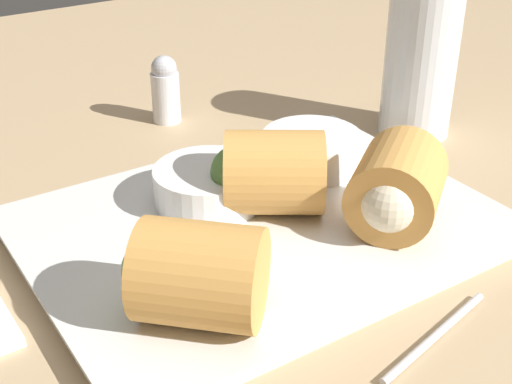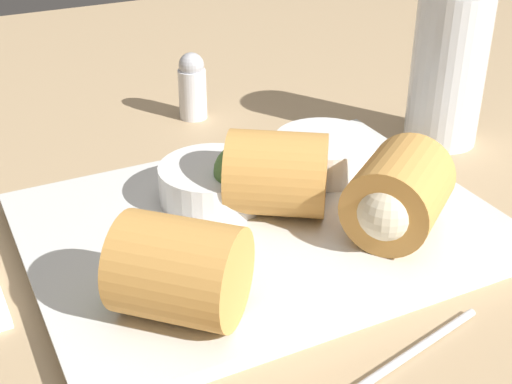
{
  "view_description": "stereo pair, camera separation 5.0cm",
  "coord_description": "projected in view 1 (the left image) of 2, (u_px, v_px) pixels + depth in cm",
  "views": [
    {
      "loc": [
        -24.07,
        -36.42,
        30.12
      ],
      "look_at": [
        -0.43,
        -0.05,
        5.94
      ],
      "focal_mm": 50.0,
      "sensor_mm": 36.0,
      "label": 1
    },
    {
      "loc": [
        -19.73,
        -38.9,
        30.12
      ],
      "look_at": [
        -0.43,
        -0.05,
        5.94
      ],
      "focal_mm": 50.0,
      "sensor_mm": 36.0,
      "label": 2
    }
  ],
  "objects": [
    {
      "name": "table_surface",
      "position": [
        260.0,
        249.0,
        0.52
      ],
      "size": [
        180.0,
        140.0,
        2.0
      ],
      "color": "tan",
      "rests_on": "ground"
    },
    {
      "name": "serving_plate",
      "position": [
        256.0,
        231.0,
        0.51
      ],
      "size": [
        32.6,
        24.56,
        1.5
      ],
      "color": "silver",
      "rests_on": "table_surface"
    },
    {
      "name": "roll_front_left",
      "position": [
        267.0,
        172.0,
        0.51
      ],
      "size": [
        9.22,
        8.96,
        6.09
      ],
      "color": "#D19347",
      "rests_on": "serving_plate"
    },
    {
      "name": "roll_front_right",
      "position": [
        396.0,
        189.0,
        0.49
      ],
      "size": [
        9.27,
        9.07,
        6.09
      ],
      "color": "#D19347",
      "rests_on": "serving_plate"
    },
    {
      "name": "roll_back_left",
      "position": [
        192.0,
        273.0,
        0.4
      ],
      "size": [
        9.29,
        9.26,
        6.09
      ],
      "color": "#D19347",
      "rests_on": "serving_plate"
    },
    {
      "name": "dipping_bowl_near",
      "position": [
        208.0,
        184.0,
        0.53
      ],
      "size": [
        8.11,
        8.11,
        2.79
      ],
      "color": "white",
      "rests_on": "serving_plate"
    },
    {
      "name": "dipping_bowl_far",
      "position": [
        312.0,
        149.0,
        0.58
      ],
      "size": [
        8.11,
        8.11,
        2.79
      ],
      "color": "white",
      "rests_on": "serving_plate"
    },
    {
      "name": "drinking_glass",
      "position": [
        420.0,
        62.0,
        0.65
      ],
      "size": [
        6.58,
        6.58,
        13.74
      ],
      "color": "silver",
      "rests_on": "table_surface"
    },
    {
      "name": "salt_shaker",
      "position": [
        165.0,
        89.0,
        0.69
      ],
      "size": [
        2.75,
        2.75,
        6.65
      ],
      "color": "silver",
      "rests_on": "table_surface"
    }
  ]
}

